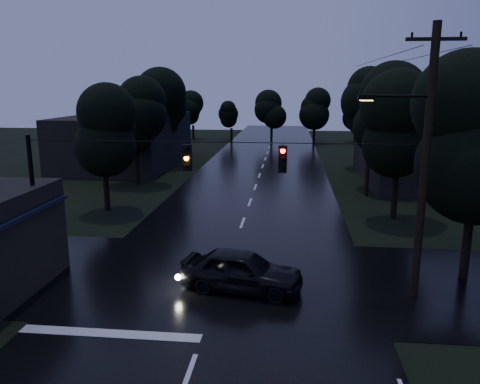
# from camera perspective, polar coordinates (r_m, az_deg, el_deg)

# --- Properties ---
(main_road) EXTENTS (12.00, 120.00, 0.02)m
(main_road) POSITION_cam_1_polar(r_m,az_deg,el_deg) (37.14, 1.88, 0.56)
(main_road) COLOR black
(main_road) RESTS_ON ground
(cross_street) EXTENTS (60.00, 9.00, 0.02)m
(cross_street) POSITION_cam_1_polar(r_m,az_deg,el_deg) (19.99, -2.03, -10.31)
(cross_street) COLOR black
(cross_street) RESTS_ON ground
(building_far_right) EXTENTS (10.00, 14.00, 4.40)m
(building_far_right) POSITION_cam_1_polar(r_m,az_deg,el_deg) (42.16, 21.72, 4.16)
(building_far_right) COLOR black
(building_far_right) RESTS_ON ground
(building_far_left) EXTENTS (10.00, 16.00, 5.00)m
(building_far_left) POSITION_cam_1_polar(r_m,az_deg,el_deg) (49.40, -13.71, 6.19)
(building_far_left) COLOR black
(building_far_left) RESTS_ON ground
(utility_pole_main) EXTENTS (3.50, 0.30, 10.00)m
(utility_pole_main) POSITION_cam_1_polar(r_m,az_deg,el_deg) (18.04, 21.38, 3.68)
(utility_pole_main) COLOR black
(utility_pole_main) RESTS_ON ground
(utility_pole_far) EXTENTS (2.00, 0.30, 7.50)m
(utility_pole_far) POSITION_cam_1_polar(r_m,az_deg,el_deg) (34.90, 15.46, 5.78)
(utility_pole_far) COLOR black
(utility_pole_far) RESTS_ON ground
(anchor_pole_left) EXTENTS (0.18, 0.18, 6.00)m
(anchor_pole_left) POSITION_cam_1_polar(r_m,az_deg,el_deg) (20.55, -23.72, -1.94)
(anchor_pole_left) COLOR black
(anchor_pole_left) RESTS_ON ground
(span_signals) EXTENTS (15.00, 0.37, 1.12)m
(span_signals) POSITION_cam_1_polar(r_m,az_deg,el_deg) (17.52, -0.83, 4.26)
(span_signals) COLOR black
(span_signals) RESTS_ON ground
(tree_corner_near) EXTENTS (4.48, 4.48, 9.44)m
(tree_corner_near) POSITION_cam_1_polar(r_m,az_deg,el_deg) (20.65, 27.11, 6.26)
(tree_corner_near) COLOR black
(tree_corner_near) RESTS_ON ground
(tree_left_a) EXTENTS (3.92, 3.92, 8.26)m
(tree_left_a) POSITION_cam_1_polar(r_m,az_deg,el_deg) (30.63, -16.42, 7.38)
(tree_left_a) COLOR black
(tree_left_a) RESTS_ON ground
(tree_left_b) EXTENTS (4.20, 4.20, 8.85)m
(tree_left_b) POSITION_cam_1_polar(r_m,az_deg,el_deg) (38.29, -12.73, 9.12)
(tree_left_b) COLOR black
(tree_left_b) RESTS_ON ground
(tree_left_c) EXTENTS (4.48, 4.48, 9.44)m
(tree_left_c) POSITION_cam_1_polar(r_m,az_deg,el_deg) (48.00, -9.59, 10.37)
(tree_left_c) COLOR black
(tree_left_c) RESTS_ON ground
(tree_right_a) EXTENTS (4.20, 4.20, 8.85)m
(tree_right_a) POSITION_cam_1_polar(r_m,az_deg,el_deg) (29.00, 18.91, 7.69)
(tree_right_a) COLOR black
(tree_right_a) RESTS_ON ground
(tree_right_b) EXTENTS (4.48, 4.48, 9.44)m
(tree_right_b) POSITION_cam_1_polar(r_m,az_deg,el_deg) (36.91, 17.18, 9.33)
(tree_right_b) COLOR black
(tree_right_b) RESTS_ON ground
(tree_right_c) EXTENTS (4.76, 4.76, 10.03)m
(tree_right_c) POSITION_cam_1_polar(r_m,az_deg,el_deg) (46.84, 15.64, 10.49)
(tree_right_c) COLOR black
(tree_right_c) RESTS_ON ground
(car) EXTENTS (5.05, 2.75, 1.63)m
(car) POSITION_cam_1_polar(r_m,az_deg,el_deg) (18.51, 0.21, -9.52)
(car) COLOR black
(car) RESTS_ON ground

